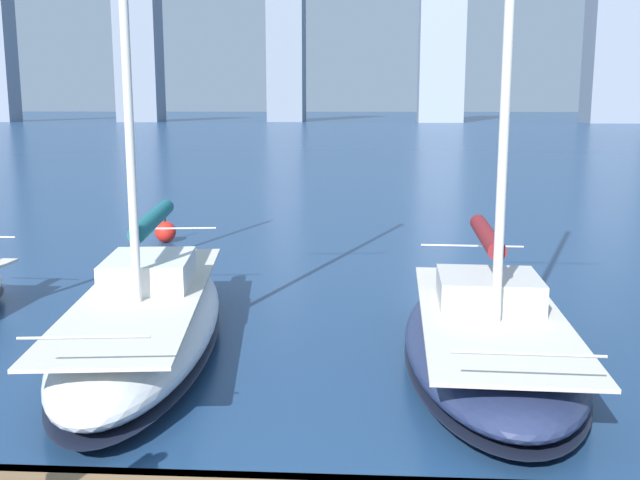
# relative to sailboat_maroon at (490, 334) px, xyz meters

# --- Properties ---
(city_skyline) EXTENTS (164.99, 17.61, 49.96)m
(city_skyline) POSITION_rel_sailboat_maroon_xyz_m (-8.94, -149.54, 18.45)
(city_skyline) COLOR gray
(city_skyline) RESTS_ON ground
(sailboat_maroon) EXTENTS (3.28, 8.01, 11.22)m
(sailboat_maroon) POSITION_rel_sailboat_maroon_xyz_m (0.00, 0.00, 0.00)
(sailboat_maroon) COLOR navy
(sailboat_maroon) RESTS_ON ground
(sailboat_teal) EXTENTS (3.64, 9.47, 11.90)m
(sailboat_teal) POSITION_rel_sailboat_maroon_xyz_m (6.30, -0.52, 0.06)
(sailboat_teal) COLOR silver
(sailboat_teal) RESTS_ON ground
(channel_buoy) EXTENTS (0.70, 0.70, 1.40)m
(channel_buoy) POSITION_rel_sailboat_maroon_xyz_m (8.85, -11.36, -0.26)
(channel_buoy) COLOR red
(channel_buoy) RESTS_ON ground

